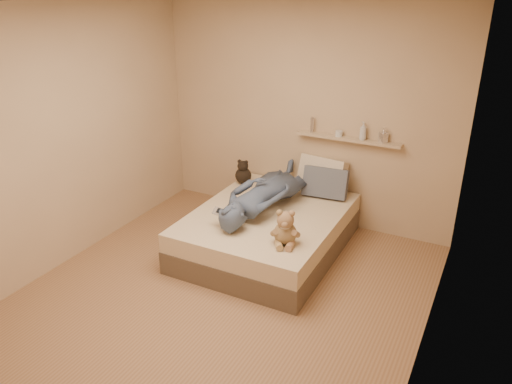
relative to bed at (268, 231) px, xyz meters
The scene contains 10 objects.
room 1.42m from the bed, 90.00° to the right, with size 3.80×3.80×3.80m.
bed is the anchor object (origin of this frame).
game_console 0.71m from the bed, 116.72° to the right, with size 0.20×0.09×0.07m.
teddy_bear 0.79m from the bed, 50.71° to the right, with size 0.29×0.30×0.36m.
dark_plush 0.94m from the bed, 136.24° to the left, with size 0.20×0.20×0.30m.
pillow_cream 0.98m from the bed, 70.46° to the left, with size 0.55×0.16×0.40m, color beige.
pillow_grey 0.89m from the bed, 60.42° to the left, with size 0.50×0.14×0.34m, color #565968.
person 0.44m from the bed, 125.52° to the left, with size 0.57×1.57×0.38m, color #414D67.
wall_shelf 1.38m from the bed, 58.82° to the left, with size 1.20×0.12×0.03m, color tan.
shelf_bottles 1.50m from the bed, 52.49° to the left, with size 0.90×0.11×0.20m.
Camera 1 is at (2.09, -3.41, 2.79)m, focal length 35.00 mm.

